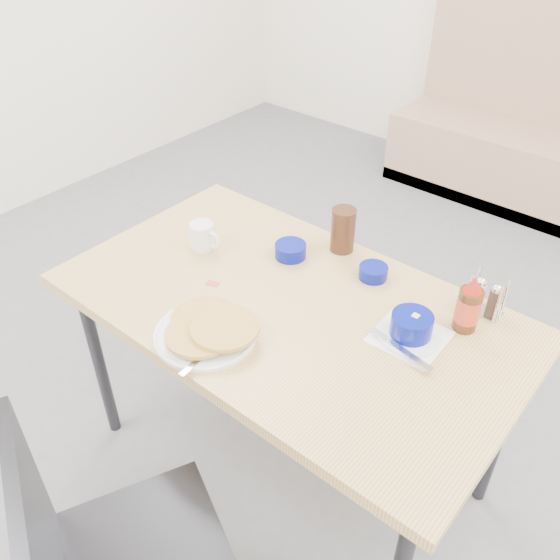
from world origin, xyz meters
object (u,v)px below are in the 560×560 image
Objects in this scene: booth_bench at (553,151)px; coffee_mug at (203,236)px; creamer_bowl at (290,250)px; dining_table at (288,319)px; butter_bowl at (373,272)px; diner_chair at (104,555)px; amber_tumbler at (343,230)px; grits_setting at (411,328)px; syrup_bottle at (469,307)px; condiment_caddy at (486,299)px; pancake_plate at (208,330)px.

booth_bench reaches higher than coffee_mug.
booth_bench is 18.20× the size of creamer_bowl.
dining_table is 15.27× the size of butter_bowl.
booth_bench is 2.07× the size of diner_chair.
dining_table is 0.26m from creamer_bowl.
amber_tumbler reaches higher than dining_table.
grits_setting reaches higher than butter_bowl.
syrup_bottle reaches higher than creamer_bowl.
condiment_caddy reaches higher than dining_table.
pancake_plate is 0.45m from coffee_mug.
dining_table is 0.43m from coffee_mug.
syrup_bottle reaches higher than diner_chair.
coffee_mug is 0.77m from grits_setting.
pancake_plate is at bearing -111.27° from butter_bowl.
dining_table is at bearing -90.00° from booth_bench.
creamer_bowl is 0.61m from syrup_bottle.
diner_chair reaches higher than grits_setting.
coffee_mug reaches higher than dining_table.
butter_bowl is at bearing 22.87° from coffee_mug.
butter_bowl is 0.72× the size of condiment_caddy.
grits_setting is at bearing -10.77° from creamer_bowl.
condiment_caddy reaches higher than grits_setting.
coffee_mug is 1.14× the size of creamer_bowl.
condiment_caddy is at bearing 65.89° from grits_setting.
booth_bench is at bearing 86.29° from creamer_bowl.
syrup_bottle reaches higher than condiment_caddy.
syrup_bottle reaches higher than grits_setting.
amber_tumbler is (-0.40, 0.24, 0.04)m from grits_setting.
butter_bowl is at bearing 68.73° from pancake_plate.
amber_tumbler is at bearing 86.46° from pancake_plate.
creamer_bowl is (-0.15, -2.34, 0.43)m from booth_bench.
amber_tumbler is at bearing 157.99° from butter_bowl.
pancake_plate reaches higher than dining_table.
creamer_bowl is 0.19m from amber_tumbler.
butter_bowl is at bearing 112.75° from diner_chair.
booth_bench is 6.22× the size of pancake_plate.
grits_setting is 1.22× the size of syrup_bottle.
syrup_bottle is (0.37, 1.02, 0.31)m from diner_chair.
syrup_bottle is (0.33, -0.04, 0.06)m from butter_bowl.
booth_bench is 1.36× the size of dining_table.
booth_bench is 2.39m from syrup_bottle.
diner_chair reaches higher than condiment_caddy.
syrup_bottle is at bearing 12.34° from coffee_mug.
booth_bench reaches higher than condiment_caddy.
diner_chair is at bearing -109.88° from syrup_bottle.
coffee_mug is 0.88m from syrup_bottle.
pancake_plate is 0.56m from grits_setting.
condiment_caddy is (0.51, 0.00, -0.03)m from amber_tumbler.
diner_chair is 1.09m from butter_bowl.
booth_bench is 12.46× the size of amber_tumbler.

